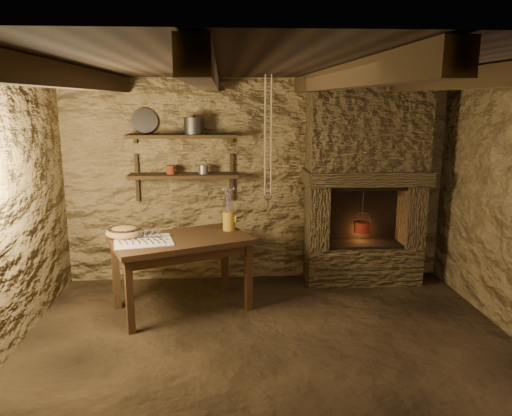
{
  "coord_description": "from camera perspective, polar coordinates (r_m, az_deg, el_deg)",
  "views": [
    {
      "loc": [
        -0.39,
        -3.86,
        2.15
      ],
      "look_at": [
        -0.08,
        0.9,
        1.11
      ],
      "focal_mm": 35.0,
      "sensor_mm": 36.0,
      "label": 1
    }
  ],
  "objects": [
    {
      "name": "floor",
      "position": [
        4.43,
        1.88,
        -16.75
      ],
      "size": [
        4.5,
        4.5,
        0.0
      ],
      "primitive_type": "plane",
      "color": "black",
      "rests_on": "ground"
    },
    {
      "name": "back_wall",
      "position": [
        5.95,
        0.09,
        3.08
      ],
      "size": [
        4.5,
        0.04,
        2.4
      ],
      "primitive_type": "cube",
      "color": "brown",
      "rests_on": "floor"
    },
    {
      "name": "front_wall",
      "position": [
        2.12,
        7.51,
        -14.45
      ],
      "size": [
        4.5,
        0.04,
        2.4
      ],
      "primitive_type": "cube",
      "color": "brown",
      "rests_on": "floor"
    },
    {
      "name": "ceiling",
      "position": [
        3.88,
        2.13,
        15.95
      ],
      "size": [
        4.5,
        4.0,
        0.04
      ],
      "primitive_type": "cube",
      "color": "black",
      "rests_on": "back_wall"
    },
    {
      "name": "beam_far_left",
      "position": [
        4.02,
        -20.37,
        13.81
      ],
      "size": [
        0.14,
        3.95,
        0.16
      ],
      "primitive_type": "cube",
      "color": "black",
      "rests_on": "ceiling"
    },
    {
      "name": "beam_mid_left",
      "position": [
        3.86,
        -5.53,
        14.59
      ],
      "size": [
        0.14,
        3.95,
        0.16
      ],
      "primitive_type": "cube",
      "color": "black",
      "rests_on": "ceiling"
    },
    {
      "name": "beam_mid_right",
      "position": [
        3.96,
        9.57,
        14.42
      ],
      "size": [
        0.14,
        3.95,
        0.16
      ],
      "primitive_type": "cube",
      "color": "black",
      "rests_on": "ceiling"
    },
    {
      "name": "beam_far_right",
      "position": [
        4.3,
        23.04,
        13.46
      ],
      "size": [
        0.14,
        3.95,
        0.16
      ],
      "primitive_type": "cube",
      "color": "black",
      "rests_on": "ceiling"
    },
    {
      "name": "shelf_lower",
      "position": [
        5.78,
        -8.26,
        3.69
      ],
      "size": [
        1.25,
        0.3,
        0.04
      ],
      "primitive_type": "cube",
      "color": "black",
      "rests_on": "back_wall"
    },
    {
      "name": "shelf_upper",
      "position": [
        5.73,
        -8.4,
        8.14
      ],
      "size": [
        1.25,
        0.3,
        0.04
      ],
      "primitive_type": "cube",
      "color": "black",
      "rests_on": "back_wall"
    },
    {
      "name": "hearth",
      "position": [
        5.93,
        12.39,
        3.03
      ],
      "size": [
        1.43,
        0.51,
        2.3
      ],
      "color": "#3D311E",
      "rests_on": "floor"
    },
    {
      "name": "work_table",
      "position": [
        5.25,
        -8.47,
        -7.14
      ],
      "size": [
        1.55,
        1.23,
        0.77
      ],
      "rotation": [
        0.0,
        0.0,
        0.39
      ],
      "color": "black",
      "rests_on": "floor"
    },
    {
      "name": "linen_cloth",
      "position": [
        5.07,
        -12.76,
        -3.73
      ],
      "size": [
        0.64,
        0.56,
        0.01
      ],
      "primitive_type": "cube",
      "rotation": [
        0.0,
        0.0,
        0.22
      ],
      "color": "silver",
      "rests_on": "work_table"
    },
    {
      "name": "pewter_cutlery_row",
      "position": [
        5.05,
        -12.8,
        -3.68
      ],
      "size": [
        0.5,
        0.28,
        0.01
      ],
      "primitive_type": null,
      "rotation": [
        0.0,
        0.0,
        0.22
      ],
      "color": "#9C978E",
      "rests_on": "linen_cloth"
    },
    {
      "name": "drinking_glasses",
      "position": [
        5.16,
        -12.4,
        -2.97
      ],
      "size": [
        0.18,
        0.05,
        0.07
      ],
      "primitive_type": null,
      "color": "silver",
      "rests_on": "linen_cloth"
    },
    {
      "name": "stoneware_jug",
      "position": [
        5.34,
        -3.08,
        -0.43
      ],
      "size": [
        0.15,
        0.13,
        0.47
      ],
      "rotation": [
        0.0,
        0.0,
        0.0
      ],
      "color": "#AD8321",
      "rests_on": "work_table"
    },
    {
      "name": "wooden_bowl",
      "position": [
        5.28,
        -14.83,
        -2.74
      ],
      "size": [
        0.48,
        0.48,
        0.13
      ],
      "primitive_type": "ellipsoid",
      "rotation": [
        0.0,
        0.0,
        -0.37
      ],
      "color": "olive",
      "rests_on": "work_table"
    },
    {
      "name": "iron_stockpot",
      "position": [
        5.71,
        -7.1,
        9.21
      ],
      "size": [
        0.3,
        0.3,
        0.17
      ],
      "primitive_type": "cylinder",
      "rotation": [
        0.0,
        0.0,
        -0.42
      ],
      "color": "#2B2826",
      "rests_on": "shelf_upper"
    },
    {
      "name": "tin_pan",
      "position": [
        5.87,
        -12.62,
        9.7
      ],
      "size": [
        0.31,
        0.19,
        0.29
      ],
      "primitive_type": "cylinder",
      "rotation": [
        1.26,
        0.0,
        0.24
      ],
      "color": "gray",
      "rests_on": "shelf_upper"
    },
    {
      "name": "small_kettle",
      "position": [
        5.76,
        -6.03,
        4.41
      ],
      "size": [
        0.17,
        0.15,
        0.15
      ],
      "primitive_type": null,
      "rotation": [
        0.0,
        0.0,
        -0.36
      ],
      "color": "gray",
      "rests_on": "shelf_lower"
    },
    {
      "name": "rusty_tin",
      "position": [
        5.78,
        -9.71,
        4.35
      ],
      "size": [
        0.13,
        0.13,
        0.1
      ],
      "primitive_type": "cylinder",
      "rotation": [
        0.0,
        0.0,
        -0.38
      ],
      "color": "#5F2613",
      "rests_on": "shelf_lower"
    },
    {
      "name": "red_pot",
      "position": [
        5.98,
        12.01,
        -2.07
      ],
      "size": [
        0.21,
        0.19,
        0.54
      ],
      "rotation": [
        0.0,
        0.0,
        -0.05
      ],
      "color": "maroon",
      "rests_on": "hearth"
    },
    {
      "name": "hanging_ropes",
      "position": [
        4.94,
        1.41,
        8.2
      ],
      "size": [
        0.08,
        0.08,
        1.2
      ],
      "primitive_type": null,
      "color": "tan",
      "rests_on": "ceiling"
    }
  ]
}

